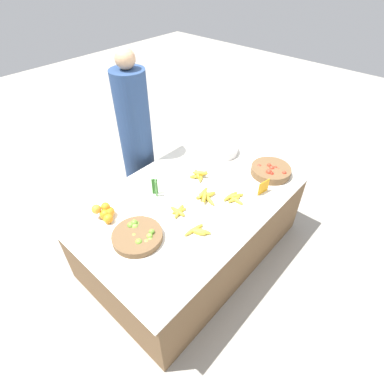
% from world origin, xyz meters
% --- Properties ---
extents(ground_plane, '(12.00, 12.00, 0.00)m').
position_xyz_m(ground_plane, '(0.00, 0.00, 0.00)').
color(ground_plane, '#A39E93').
extents(market_table, '(1.89, 1.18, 0.66)m').
position_xyz_m(market_table, '(0.00, 0.00, 0.33)').
color(market_table, brown).
rests_on(market_table, ground_plane).
extents(lime_bowl, '(0.35, 0.35, 0.08)m').
position_xyz_m(lime_bowl, '(-0.57, -0.01, 0.69)').
color(lime_bowl, brown).
rests_on(lime_bowl, market_table).
extents(tomato_basket, '(0.34, 0.34, 0.09)m').
position_xyz_m(tomato_basket, '(0.69, -0.31, 0.70)').
color(tomato_basket, brown).
rests_on(tomato_basket, market_table).
extents(orange_pile, '(0.14, 0.17, 0.12)m').
position_xyz_m(orange_pile, '(-0.59, 0.31, 0.71)').
color(orange_pile, orange).
rests_on(orange_pile, market_table).
extents(metal_bowl, '(0.33, 0.33, 0.08)m').
position_xyz_m(metal_bowl, '(0.66, 0.23, 0.70)').
color(metal_bowl, silver).
rests_on(metal_bowl, market_table).
extents(price_sign, '(0.12, 0.03, 0.12)m').
position_xyz_m(price_sign, '(0.42, -0.39, 0.72)').
color(price_sign, orange).
rests_on(price_sign, market_table).
extents(veg_bundle, '(0.04, 0.06, 0.15)m').
position_xyz_m(veg_bundle, '(-0.17, 0.24, 0.74)').
color(veg_bundle, '#4C8E42').
rests_on(veg_bundle, market_table).
extents(banana_bunch_front_center, '(0.17, 0.15, 0.06)m').
position_xyz_m(banana_bunch_front_center, '(0.23, 0.13, 0.69)').
color(banana_bunch_front_center, gold).
rests_on(banana_bunch_front_center, market_table).
extents(banana_bunch_middle_right, '(0.17, 0.15, 0.03)m').
position_xyz_m(banana_bunch_middle_right, '(-0.25, -0.28, 0.68)').
color(banana_bunch_middle_right, gold).
rests_on(banana_bunch_middle_right, market_table).
extents(banana_bunch_back_center, '(0.18, 0.16, 0.03)m').
position_xyz_m(banana_bunch_back_center, '(0.20, -0.26, 0.68)').
color(banana_bunch_back_center, gold).
rests_on(banana_bunch_back_center, market_table).
extents(banana_bunch_front_right, '(0.16, 0.14, 0.03)m').
position_xyz_m(banana_bunch_front_right, '(-0.20, -0.05, 0.68)').
color(banana_bunch_front_right, gold).
rests_on(banana_bunch_front_right, market_table).
extents(banana_bunch_middle_left, '(0.19, 0.18, 0.06)m').
position_xyz_m(banana_bunch_middle_left, '(0.06, -0.09, 0.69)').
color(banana_bunch_middle_left, gold).
rests_on(banana_bunch_middle_left, market_table).
extents(vendor_person, '(0.30, 0.30, 1.61)m').
position_xyz_m(vendor_person, '(0.13, 0.82, 0.75)').
color(vendor_person, navy).
rests_on(vendor_person, ground_plane).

